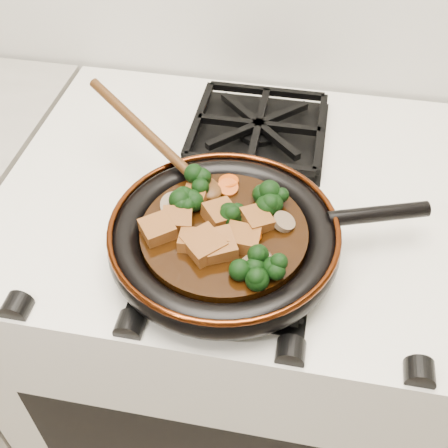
# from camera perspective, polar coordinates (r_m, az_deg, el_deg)

# --- Properties ---
(stove) EXTENTS (0.76, 0.60, 0.90)m
(stove) POSITION_cam_1_polar(r_m,az_deg,el_deg) (1.23, 1.58, -12.05)
(stove) COLOR silver
(stove) RESTS_ON ground
(burner_grate_front) EXTENTS (0.23, 0.23, 0.03)m
(burner_grate_front) POSITION_cam_1_polar(r_m,az_deg,el_deg) (0.77, 0.54, -2.59)
(burner_grate_front) COLOR black
(burner_grate_front) RESTS_ON stove
(burner_grate_back) EXTENTS (0.23, 0.23, 0.03)m
(burner_grate_back) POSITION_cam_1_polar(r_m,az_deg,el_deg) (0.98, 3.52, 9.64)
(burner_grate_back) COLOR black
(burner_grate_back) RESTS_ON stove
(skillet) EXTENTS (0.42, 0.31, 0.05)m
(skillet) POSITION_cam_1_polar(r_m,az_deg,el_deg) (0.75, 0.18, -1.36)
(skillet) COLOR black
(skillet) RESTS_ON burner_grate_front
(braising_sauce) EXTENTS (0.22, 0.22, 0.02)m
(braising_sauce) POSITION_cam_1_polar(r_m,az_deg,el_deg) (0.74, 0.00, -1.12)
(braising_sauce) COLOR black
(braising_sauce) RESTS_ON skillet
(tofu_cube_0) EXTENTS (0.05, 0.04, 0.03)m
(tofu_cube_0) POSITION_cam_1_polar(r_m,az_deg,el_deg) (0.74, -4.79, 0.34)
(tofu_cube_0) COLOR brown
(tofu_cube_0) RESTS_ON braising_sauce
(tofu_cube_1) EXTENTS (0.06, 0.06, 0.02)m
(tofu_cube_1) POSITION_cam_1_polar(r_m,az_deg,el_deg) (0.73, -6.75, -0.58)
(tofu_cube_1) COLOR brown
(tofu_cube_1) RESTS_ON braising_sauce
(tofu_cube_2) EXTENTS (0.04, 0.04, 0.02)m
(tofu_cube_2) POSITION_cam_1_polar(r_m,az_deg,el_deg) (0.71, -3.22, -1.72)
(tofu_cube_2) COLOR brown
(tofu_cube_2) RESTS_ON braising_sauce
(tofu_cube_3) EXTENTS (0.06, 0.06, 0.03)m
(tofu_cube_3) POSITION_cam_1_polar(r_m,az_deg,el_deg) (0.74, -0.34, 0.92)
(tofu_cube_3) COLOR brown
(tofu_cube_3) RESTS_ON braising_sauce
(tofu_cube_4) EXTENTS (0.05, 0.05, 0.03)m
(tofu_cube_4) POSITION_cam_1_polar(r_m,az_deg,el_deg) (0.74, 3.30, 0.38)
(tofu_cube_4) COLOR brown
(tofu_cube_4) RESTS_ON braising_sauce
(tofu_cube_5) EXTENTS (0.06, 0.06, 0.03)m
(tofu_cube_5) POSITION_cam_1_polar(r_m,az_deg,el_deg) (0.70, -0.49, -2.24)
(tofu_cube_5) COLOR brown
(tofu_cube_5) RESTS_ON braising_sauce
(tofu_cube_6) EXTENTS (0.07, 0.06, 0.03)m
(tofu_cube_6) POSITION_cam_1_polar(r_m,az_deg,el_deg) (0.71, -2.01, -2.24)
(tofu_cube_6) COLOR brown
(tofu_cube_6) RESTS_ON braising_sauce
(tofu_cube_7) EXTENTS (0.03, 0.04, 0.02)m
(tofu_cube_7) POSITION_cam_1_polar(r_m,az_deg,el_deg) (0.77, -2.90, 2.84)
(tofu_cube_7) COLOR brown
(tofu_cube_7) RESTS_ON braising_sauce
(tofu_cube_8) EXTENTS (0.04, 0.04, 0.03)m
(tofu_cube_8) POSITION_cam_1_polar(r_m,az_deg,el_deg) (0.71, 1.88, -1.56)
(tofu_cube_8) COLOR brown
(tofu_cube_8) RESTS_ON braising_sauce
(broccoli_floret_0) EXTENTS (0.08, 0.08, 0.08)m
(broccoli_floret_0) POSITION_cam_1_polar(r_m,az_deg,el_deg) (0.78, -2.68, 4.15)
(broccoli_floret_0) COLOR black
(broccoli_floret_0) RESTS_ON braising_sauce
(broccoli_floret_1) EXTENTS (0.09, 0.08, 0.05)m
(broccoli_floret_1) POSITION_cam_1_polar(r_m,az_deg,el_deg) (0.76, 4.83, 2.23)
(broccoli_floret_1) COLOR black
(broccoli_floret_1) RESTS_ON braising_sauce
(broccoli_floret_2) EXTENTS (0.08, 0.08, 0.06)m
(broccoli_floret_2) POSITION_cam_1_polar(r_m,az_deg,el_deg) (0.68, 4.46, -4.10)
(broccoli_floret_2) COLOR black
(broccoli_floret_2) RESTS_ON braising_sauce
(broccoli_floret_3) EXTENTS (0.08, 0.09, 0.06)m
(broccoli_floret_3) POSITION_cam_1_polar(r_m,az_deg,el_deg) (0.68, 2.69, -4.97)
(broccoli_floret_3) COLOR black
(broccoli_floret_3) RESTS_ON braising_sauce
(broccoli_floret_4) EXTENTS (0.06, 0.07, 0.06)m
(broccoli_floret_4) POSITION_cam_1_polar(r_m,az_deg,el_deg) (0.76, -3.80, 1.89)
(broccoli_floret_4) COLOR black
(broccoli_floret_4) RESTS_ON braising_sauce
(broccoli_floret_5) EXTENTS (0.08, 0.09, 0.07)m
(broccoli_floret_5) POSITION_cam_1_polar(r_m,az_deg,el_deg) (0.74, 1.42, 0.45)
(broccoli_floret_5) COLOR black
(broccoli_floret_5) RESTS_ON braising_sauce
(carrot_coin_0) EXTENTS (0.03, 0.03, 0.02)m
(carrot_coin_0) POSITION_cam_1_polar(r_m,az_deg,el_deg) (0.79, 0.40, 3.72)
(carrot_coin_0) COLOR #B03B04
(carrot_coin_0) RESTS_ON braising_sauce
(carrot_coin_1) EXTENTS (0.03, 0.03, 0.02)m
(carrot_coin_1) POSITION_cam_1_polar(r_m,az_deg,el_deg) (0.69, 3.03, -4.38)
(carrot_coin_1) COLOR #B03B04
(carrot_coin_1) RESTS_ON braising_sauce
(carrot_coin_2) EXTENTS (0.03, 0.03, 0.01)m
(carrot_coin_2) POSITION_cam_1_polar(r_m,az_deg,el_deg) (0.79, 0.48, 4.28)
(carrot_coin_2) COLOR #B03B04
(carrot_coin_2) RESTS_ON braising_sauce
(carrot_coin_3) EXTENTS (0.03, 0.03, 0.02)m
(carrot_coin_3) POSITION_cam_1_polar(r_m,az_deg,el_deg) (0.72, 2.81, -1.18)
(carrot_coin_3) COLOR #B03B04
(carrot_coin_3) RESTS_ON braising_sauce
(mushroom_slice_0) EXTENTS (0.05, 0.04, 0.03)m
(mushroom_slice_0) POSITION_cam_1_polar(r_m,az_deg,el_deg) (0.76, -5.15, 1.91)
(mushroom_slice_0) COLOR brown
(mushroom_slice_0) RESTS_ON braising_sauce
(mushroom_slice_1) EXTENTS (0.04, 0.04, 0.03)m
(mushroom_slice_1) POSITION_cam_1_polar(r_m,az_deg,el_deg) (0.70, 4.67, -3.48)
(mushroom_slice_1) COLOR brown
(mushroom_slice_1) RESTS_ON braising_sauce
(mushroom_slice_2) EXTENTS (0.03, 0.04, 0.03)m
(mushroom_slice_2) POSITION_cam_1_polar(r_m,az_deg,el_deg) (0.68, 2.89, -4.51)
(mushroom_slice_2) COLOR brown
(mushroom_slice_2) RESTS_ON braising_sauce
(mushroom_slice_3) EXTENTS (0.03, 0.03, 0.02)m
(mushroom_slice_3) POSITION_cam_1_polar(r_m,az_deg,el_deg) (0.74, 6.07, 0.22)
(mushroom_slice_3) COLOR brown
(mushroom_slice_3) RESTS_ON braising_sauce
(mushroom_slice_4) EXTENTS (0.04, 0.04, 0.02)m
(mushroom_slice_4) POSITION_cam_1_polar(r_m,az_deg,el_deg) (0.74, -6.14, -0.15)
(mushroom_slice_4) COLOR brown
(mushroom_slice_4) RESTS_ON braising_sauce
(wooden_spoon) EXTENTS (0.15, 0.11, 0.25)m
(wooden_spoon) POSITION_cam_1_polar(r_m,az_deg,el_deg) (0.82, -5.50, 7.00)
(wooden_spoon) COLOR #40240D
(wooden_spoon) RESTS_ON braising_sauce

